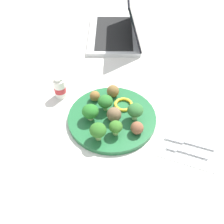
# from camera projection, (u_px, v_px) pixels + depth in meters

# --- Properties ---
(ground_plane) EXTENTS (4.00, 4.00, 0.00)m
(ground_plane) POSITION_uv_depth(u_px,v_px,m) (112.00, 120.00, 0.92)
(ground_plane) COLOR silver
(plate) EXTENTS (0.28, 0.28, 0.02)m
(plate) POSITION_uv_depth(u_px,v_px,m) (112.00, 118.00, 0.92)
(plate) COLOR #236638
(plate) RESTS_ON ground_plane
(broccoli_floret_back_left) EXTENTS (0.05, 0.05, 0.06)m
(broccoli_floret_back_left) POSITION_uv_depth(u_px,v_px,m) (135.00, 110.00, 0.88)
(broccoli_floret_back_left) COLOR #9BC881
(broccoli_floret_back_left) RESTS_ON plate
(broccoli_floret_far_rim) EXTENTS (0.05, 0.05, 0.06)m
(broccoli_floret_far_rim) POSITION_uv_depth(u_px,v_px,m) (105.00, 102.00, 0.91)
(broccoli_floret_far_rim) COLOR #97CF75
(broccoli_floret_far_rim) RESTS_ON plate
(broccoli_floret_mid_left) EXTENTS (0.05, 0.05, 0.05)m
(broccoli_floret_mid_left) POSITION_uv_depth(u_px,v_px,m) (90.00, 112.00, 0.88)
(broccoli_floret_mid_left) COLOR #A5C17C
(broccoli_floret_mid_left) RESTS_ON plate
(broccoli_floret_near_rim) EXTENTS (0.04, 0.04, 0.05)m
(broccoli_floret_near_rim) POSITION_uv_depth(u_px,v_px,m) (116.00, 127.00, 0.84)
(broccoli_floret_near_rim) COLOR #99CC68
(broccoli_floret_near_rim) RESTS_ON plate
(broccoli_floret_mid_right) EXTENTS (0.05, 0.05, 0.06)m
(broccoli_floret_mid_right) POSITION_uv_depth(u_px,v_px,m) (97.00, 130.00, 0.82)
(broccoli_floret_mid_right) COLOR #9EBC69
(broccoli_floret_mid_right) RESTS_ON plate
(meatball_mid_right) EXTENTS (0.05, 0.05, 0.05)m
(meatball_mid_right) POSITION_uv_depth(u_px,v_px,m) (114.00, 114.00, 0.89)
(meatball_mid_right) COLOR brown
(meatball_mid_right) RESTS_ON plate
(meatball_back_left) EXTENTS (0.04, 0.04, 0.04)m
(meatball_back_left) POSITION_uv_depth(u_px,v_px,m) (113.00, 91.00, 0.96)
(meatball_back_left) COLOR brown
(meatball_back_left) RESTS_ON plate
(meatball_front_right) EXTENTS (0.03, 0.03, 0.03)m
(meatball_front_right) POSITION_uv_depth(u_px,v_px,m) (95.00, 96.00, 0.95)
(meatball_front_right) COLOR brown
(meatball_front_right) RESTS_ON plate
(meatball_front_left) EXTENTS (0.04, 0.04, 0.04)m
(meatball_front_left) POSITION_uv_depth(u_px,v_px,m) (137.00, 128.00, 0.85)
(meatball_front_left) COLOR brown
(meatball_front_left) RESTS_ON plate
(pepper_ring_mid_left) EXTENTS (0.06, 0.06, 0.01)m
(pepper_ring_mid_left) POSITION_uv_depth(u_px,v_px,m) (123.00, 105.00, 0.94)
(pepper_ring_mid_left) COLOR yellow
(pepper_ring_mid_left) RESTS_ON plate
(napkin) EXTENTS (0.18, 0.13, 0.01)m
(napkin) POSITION_uv_depth(u_px,v_px,m) (188.00, 148.00, 0.84)
(napkin) COLOR white
(napkin) RESTS_ON ground_plane
(fork) EXTENTS (0.12, 0.02, 0.01)m
(fork) POSITION_uv_depth(u_px,v_px,m) (185.00, 151.00, 0.83)
(fork) COLOR silver
(fork) RESTS_ON napkin
(knife) EXTENTS (0.15, 0.03, 0.01)m
(knife) POSITION_uv_depth(u_px,v_px,m) (187.00, 142.00, 0.85)
(knife) COLOR silver
(knife) RESTS_ON napkin
(yogurt_bottle) EXTENTS (0.04, 0.04, 0.08)m
(yogurt_bottle) POSITION_uv_depth(u_px,v_px,m) (60.00, 88.00, 0.98)
(yogurt_bottle) COLOR white
(yogurt_bottle) RESTS_ON ground_plane
(laptop) EXTENTS (0.33, 0.38, 0.21)m
(laptop) POSITION_uv_depth(u_px,v_px,m) (120.00, 28.00, 1.24)
(laptop) COLOR silver
(laptop) RESTS_ON ground_plane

